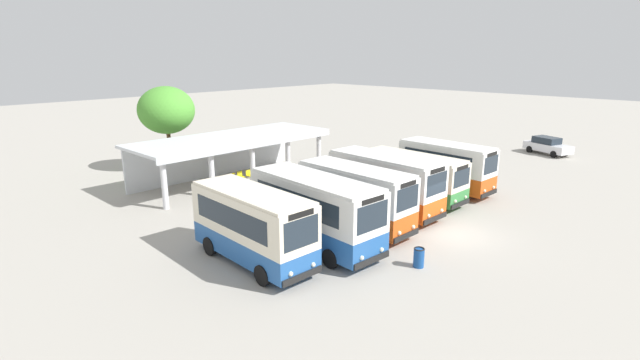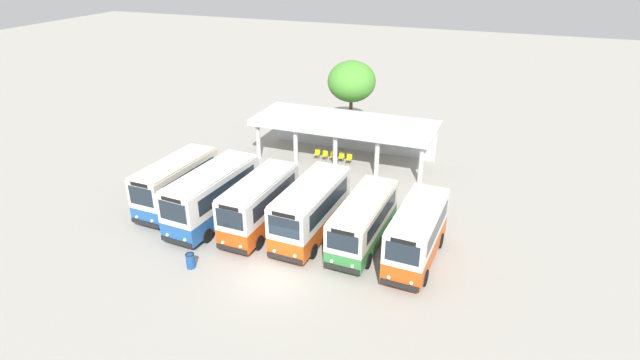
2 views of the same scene
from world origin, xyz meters
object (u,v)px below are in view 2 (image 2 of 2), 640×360
city_bus_second_in_row (213,194)px  litter_bin_apron (190,261)px  waiting_chair_fifth_seat (349,158)px  waiting_chair_end_by_column (317,153)px  waiting_chair_fourth_seat (341,156)px  city_bus_far_end_green (417,233)px  city_bus_middle_cream (260,203)px  waiting_chair_middle_seat (333,156)px  waiting_chair_second_from_end (325,154)px  city_bus_nearest_orange (177,183)px  city_bus_fifth_blue (363,220)px  city_bus_fourth_amber (311,208)px

city_bus_second_in_row → litter_bin_apron: city_bus_second_in_row is taller
city_bus_second_in_row → waiting_chair_fifth_seat: size_ratio=8.95×
waiting_chair_end_by_column → waiting_chair_fourth_seat: size_ratio=1.00×
city_bus_far_end_green → waiting_chair_fourth_seat: bearing=125.4°
city_bus_middle_cream → waiting_chair_fourth_seat: size_ratio=8.07×
waiting_chair_middle_seat → litter_bin_apron: size_ratio=0.96×
waiting_chair_middle_seat → waiting_chair_second_from_end: bearing=-178.5°
litter_bin_apron → city_bus_far_end_green: bearing=24.1°
waiting_chair_end_by_column → waiting_chair_second_from_end: (0.70, -0.03, 0.00)m
city_bus_middle_cream → waiting_chair_fifth_seat: 12.07m
city_bus_nearest_orange → city_bus_middle_cream: (6.52, -0.58, 0.01)m
city_bus_fifth_blue → city_bus_nearest_orange: bearing=180.0°
city_bus_nearest_orange → city_bus_second_in_row: size_ratio=0.89×
city_bus_fifth_blue → waiting_chair_middle_seat: size_ratio=8.32×
waiting_chair_end_by_column → waiting_chair_fourth_seat: bearing=1.7°
city_bus_fourth_amber → waiting_chair_middle_seat: bearing=103.2°
waiting_chair_end_by_column → waiting_chair_middle_seat: same height
litter_bin_apron → waiting_chair_second_from_end: bearing=84.6°
waiting_chair_end_by_column → litter_bin_apron: size_ratio=0.96×
waiting_chair_end_by_column → waiting_chair_second_from_end: bearing=-2.2°
waiting_chair_end_by_column → city_bus_nearest_orange: bearing=-116.7°
city_bus_fifth_blue → waiting_chair_end_by_column: city_bus_fifth_blue is taller
city_bus_nearest_orange → waiting_chair_fourth_seat: 13.84m
waiting_chair_second_from_end → waiting_chair_middle_seat: size_ratio=1.00×
waiting_chair_fifth_seat → city_bus_fifth_blue: bearing=-68.1°
waiting_chair_middle_seat → city_bus_middle_cream: bearing=-92.8°
litter_bin_apron → city_bus_fourth_amber: bearing=48.1°
city_bus_far_end_green → waiting_chair_middle_seat: size_ratio=7.74×
city_bus_nearest_orange → waiting_chair_end_by_column: size_ratio=7.99×
city_bus_fifth_blue → waiting_chair_fourth_seat: size_ratio=8.32×
city_bus_far_end_green → waiting_chair_end_by_column: bearing=131.8°
city_bus_fifth_blue → waiting_chair_second_from_end: size_ratio=8.32×
city_bus_nearest_orange → waiting_chair_second_from_end: size_ratio=7.99×
waiting_chair_second_from_end → waiting_chair_middle_seat: (0.70, 0.02, 0.00)m
city_bus_fifth_blue → city_bus_far_end_green: 3.31m
waiting_chair_fourth_seat → litter_bin_apron: 17.34m
city_bus_second_in_row → city_bus_middle_cream: bearing=2.6°
city_bus_fifth_blue → litter_bin_apron: size_ratio=7.95×
city_bus_second_in_row → waiting_chair_fourth_seat: city_bus_second_in_row is taller
city_bus_nearest_orange → city_bus_second_in_row: (3.26, -0.73, 0.06)m
city_bus_fifth_blue → city_bus_far_end_green: size_ratio=1.07×
city_bus_middle_cream → waiting_chair_middle_seat: size_ratio=8.07×
city_bus_second_in_row → city_bus_middle_cream: size_ratio=1.11×
city_bus_middle_cream → waiting_chair_end_by_column: city_bus_middle_cream is taller
city_bus_middle_cream → litter_bin_apron: size_ratio=7.71×
waiting_chair_fourth_seat → waiting_chair_end_by_column: bearing=-178.3°
city_bus_fourth_amber → waiting_chair_end_by_column: 12.24m
waiting_chair_second_from_end → city_bus_fourth_amber: bearing=-73.5°
city_bus_fourth_amber → waiting_chair_second_from_end: size_ratio=8.48×
city_bus_far_end_green → waiting_chair_fifth_seat: bearing=123.4°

